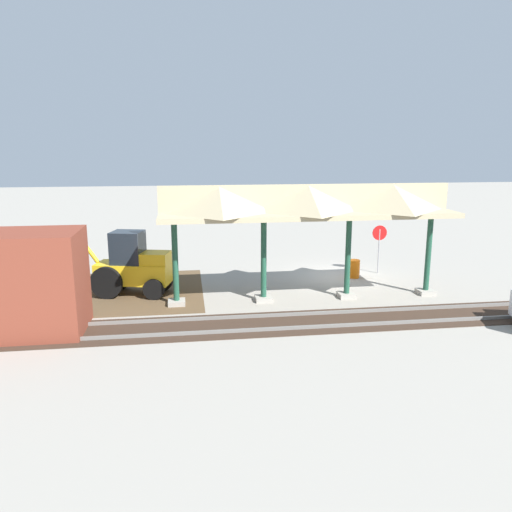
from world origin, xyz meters
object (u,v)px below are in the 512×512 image
stop_sign (379,239)px  backhoe (130,266)px  brick_utility_building (16,283)px  traffic_barrel (354,269)px

stop_sign → backhoe: 12.42m
stop_sign → backhoe: bearing=9.6°
brick_utility_building → traffic_barrel: (-14.08, -5.59, -1.35)m
stop_sign → traffic_barrel: bearing=25.0°
backhoe → traffic_barrel: backhoe is taller
brick_utility_building → traffic_barrel: brick_utility_building is taller
backhoe → traffic_barrel: 10.82m
stop_sign → brick_utility_building: brick_utility_building is taller
traffic_barrel → brick_utility_building: bearing=21.6°
stop_sign → brick_utility_building: size_ratio=0.56×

